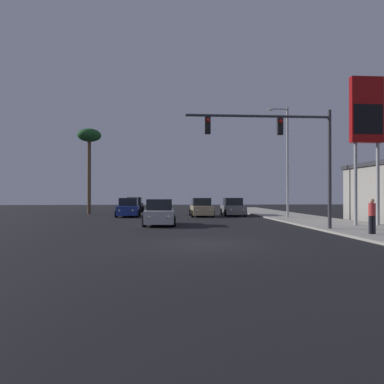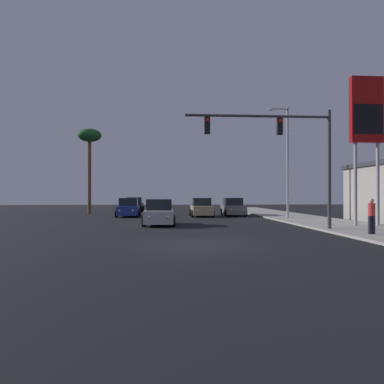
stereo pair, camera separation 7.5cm
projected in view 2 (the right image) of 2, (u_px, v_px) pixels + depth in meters
The scene contains 12 objects.
ground_plane at pixel (200, 244), 14.83m from camera, with size 120.00×120.00×0.00m, color black.
sidewalk_right at pixel (325, 223), 25.46m from camera, with size 5.00×60.00×0.12m.
car_grey at pixel (233, 208), 35.31m from camera, with size 2.04×4.32×1.68m.
car_silver at pixel (159, 213), 24.28m from camera, with size 2.04×4.31×1.68m.
car_blue at pixel (129, 208), 33.80m from camera, with size 2.04×4.33×1.68m.
car_tan at pixel (201, 208), 34.06m from camera, with size 2.04×4.31×1.68m.
car_black at pixel (135, 205), 44.11m from camera, with size 2.04×4.31×1.68m.
traffic_light_mast at pixel (288, 143), 20.29m from camera, with size 8.01×0.36×6.50m.
street_lamp at pixel (286, 156), 30.48m from camera, with size 1.74×0.24×9.00m.
gas_station_sign at pixel (366, 118), 22.63m from camera, with size 2.00×0.42×9.00m.
pedestrian_on_sidewalk at pixel (372, 214), 17.57m from camera, with size 0.34×0.32×1.67m.
palm_tree_mid at pixel (90, 140), 38.20m from camera, with size 2.40×2.40×8.73m.
Camera 2 is at (-1.34, -14.79, 1.96)m, focal length 35.00 mm.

